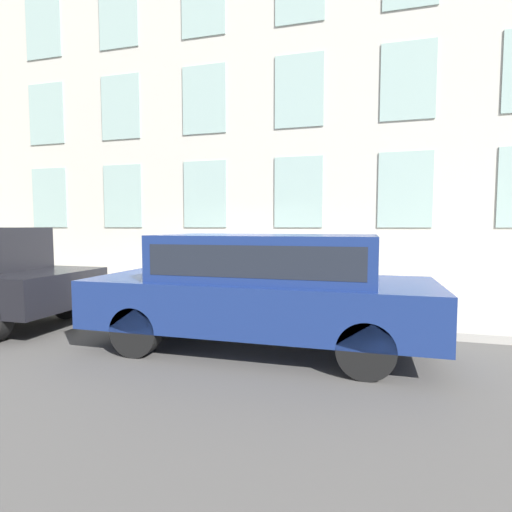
{
  "coord_description": "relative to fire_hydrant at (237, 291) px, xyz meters",
  "views": [
    {
      "loc": [
        -6.97,
        -2.84,
        1.86
      ],
      "look_at": [
        0.75,
        -0.68,
        1.26
      ],
      "focal_mm": 28.0,
      "sensor_mm": 36.0,
      "label": 1
    }
  ],
  "objects": [
    {
      "name": "sidewalk",
      "position": [
        0.76,
        0.33,
        -0.49
      ],
      "size": [
        2.65,
        60.0,
        0.14
      ],
      "color": "#B2ADA3",
      "rests_on": "ground_plane"
    },
    {
      "name": "person",
      "position": [
        0.36,
        -0.7,
        0.45
      ],
      "size": [
        0.35,
        0.23,
        1.45
      ],
      "rotation": [
        0.0,
        0.0,
        -1.01
      ],
      "color": "#726651",
      "rests_on": "sidewalk"
    },
    {
      "name": "ground_plane",
      "position": [
        -0.57,
        0.33,
        -0.56
      ],
      "size": [
        80.0,
        80.0,
        0.0
      ],
      "primitive_type": "plane",
      "color": "#514F4C"
    },
    {
      "name": "building_facade",
      "position": [
        2.23,
        0.33,
        4.63
      ],
      "size": [
        0.33,
        40.0,
        10.37
      ],
      "color": "beige",
      "rests_on": "ground_plane"
    },
    {
      "name": "parked_truck_navy_near",
      "position": [
        -1.76,
        -0.99,
        0.44
      ],
      "size": [
        1.94,
        5.11,
        1.73
      ],
      "color": "black",
      "rests_on": "ground_plane"
    },
    {
      "name": "fire_hydrant",
      "position": [
        0.0,
        0.0,
        0.0
      ],
      "size": [
        0.38,
        0.48,
        0.82
      ],
      "color": "#2D7260",
      "rests_on": "sidewalk"
    }
  ]
}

